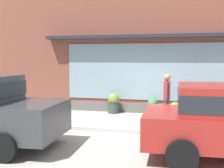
# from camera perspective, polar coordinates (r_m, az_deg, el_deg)

# --- Properties ---
(ground_plane) EXTENTS (60.00, 60.00, 0.00)m
(ground_plane) POSITION_cam_1_polar(r_m,az_deg,el_deg) (8.64, 4.35, -9.14)
(ground_plane) COLOR #9E9B93
(curb_strip) EXTENTS (14.00, 0.24, 0.12)m
(curb_strip) POSITION_cam_1_polar(r_m,az_deg,el_deg) (8.43, 4.13, -9.07)
(curb_strip) COLOR #B2B2AD
(curb_strip) RESTS_ON ground_plane
(storefront) EXTENTS (14.00, 0.81, 4.57)m
(storefront) POSITION_cam_1_polar(r_m,az_deg,el_deg) (11.53, 7.09, 5.61)
(storefront) COLOR brown
(storefront) RESTS_ON ground_plane
(fire_hydrant) EXTENTS (0.40, 0.36, 0.81)m
(fire_hydrant) POSITION_cam_1_polar(r_m,az_deg,el_deg) (9.40, 14.85, -5.59)
(fire_hydrant) COLOR red
(fire_hydrant) RESTS_ON ground_plane
(pedestrian_with_handbag) EXTENTS (0.22, 0.62, 1.61)m
(pedestrian_with_handbag) POSITION_cam_1_polar(r_m,az_deg,el_deg) (9.58, 10.60, -2.18)
(pedestrian_with_handbag) COLOR #333847
(pedestrian_with_handbag) RESTS_ON ground_plane
(potted_plant_by_entrance) EXTENTS (0.36, 0.36, 0.56)m
(potted_plant_by_entrance) POSITION_cam_1_polar(r_m,az_deg,el_deg) (10.79, 12.07, -4.89)
(potted_plant_by_entrance) COLOR #4C4C51
(potted_plant_by_entrance) RESTS_ON ground_plane
(potted_plant_doorstep) EXTENTS (0.38, 0.38, 0.64)m
(potted_plant_doorstep) POSITION_cam_1_polar(r_m,az_deg,el_deg) (11.05, 7.88, -4.30)
(potted_plant_doorstep) COLOR #33473D
(potted_plant_doorstep) RESTS_ON ground_plane
(potted_plant_trailing_edge) EXTENTS (0.47, 0.47, 0.77)m
(potted_plant_trailing_edge) POSITION_cam_1_polar(r_m,az_deg,el_deg) (11.04, 17.38, -4.02)
(potted_plant_trailing_edge) COLOR #9E6042
(potted_plant_trailing_edge) RESTS_ON ground_plane
(potted_plant_window_left) EXTENTS (0.43, 0.43, 0.76)m
(potted_plant_window_left) POSITION_cam_1_polar(r_m,az_deg,el_deg) (11.35, 0.30, -3.75)
(potted_plant_window_left) COLOR #33473D
(potted_plant_window_left) RESTS_ON ground_plane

